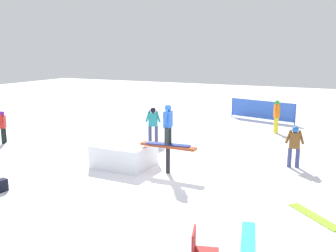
# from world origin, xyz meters

# --- Properties ---
(ground_plane) EXTENTS (60.00, 60.00, 0.00)m
(ground_plane) POSITION_xyz_m (0.00, 0.00, 0.00)
(ground_plane) COLOR white
(rail_feature) EXTENTS (1.86, 0.31, 0.92)m
(rail_feature) POSITION_xyz_m (0.00, 0.00, 0.75)
(rail_feature) COLOR black
(rail_feature) RESTS_ON ground
(snow_kicker_ramp) EXTENTS (1.83, 1.53, 0.75)m
(snow_kicker_ramp) POSITION_xyz_m (-1.64, 0.03, 0.38)
(snow_kicker_ramp) COLOR white
(snow_kicker_ramp) RESTS_ON ground
(main_rider_on_rail) EXTENTS (1.45, 0.72, 1.28)m
(main_rider_on_rail) POSITION_xyz_m (0.00, 0.00, 1.54)
(main_rider_on_rail) COLOR navy
(main_rider_on_rail) RESTS_ON rail_feature
(bystander_brown) EXTENTS (0.62, 0.27, 1.38)m
(bystander_brown) POSITION_xyz_m (3.49, 2.32, 0.77)
(bystander_brown) COLOR #3A447A
(bystander_brown) RESTS_ON ground
(bystander_teal) EXTENTS (0.67, 0.29, 1.48)m
(bystander_teal) POSITION_xyz_m (-2.28, 3.33, 0.83)
(bystander_teal) COLOR #3F3F67
(bystander_teal) RESTS_ON ground
(bystander_orange) EXTENTS (0.33, 0.64, 1.54)m
(bystander_orange) POSITION_xyz_m (2.05, 7.41, 0.87)
(bystander_orange) COLOR yellow
(bystander_orange) RESTS_ON ground
(bystander_red) EXTENTS (0.38, 0.55, 1.35)m
(bystander_red) POSITION_xyz_m (-7.85, 0.56, 0.76)
(bystander_red) COLOR black
(bystander_red) RESTS_ON ground
(loose_snowboard_lime) EXTENTS (1.27, 1.25, 0.02)m
(loose_snowboard_lime) POSITION_xyz_m (4.44, -1.38, 0.01)
(loose_snowboard_lime) COLOR #97CC2D
(loose_snowboard_lime) RESTS_ON ground
(loose_snowboard_cyan) EXTENTS (0.59, 1.45, 0.02)m
(loose_snowboard_cyan) POSITION_xyz_m (3.29, -3.05, 0.01)
(loose_snowboard_cyan) COLOR #2FBDD4
(loose_snowboard_cyan) RESTS_ON ground
(backpack_on_snow) EXTENTS (0.25, 0.32, 0.34)m
(backpack_on_snow) POSITION_xyz_m (-3.46, -3.38, 0.17)
(backpack_on_snow) COLOR black
(backpack_on_snow) RESTS_ON ground
(safety_fence) EXTENTS (3.66, 1.04, 1.10)m
(safety_fence) POSITION_xyz_m (0.81, 10.23, 0.60)
(safety_fence) COLOR blue
(safety_fence) RESTS_ON ground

